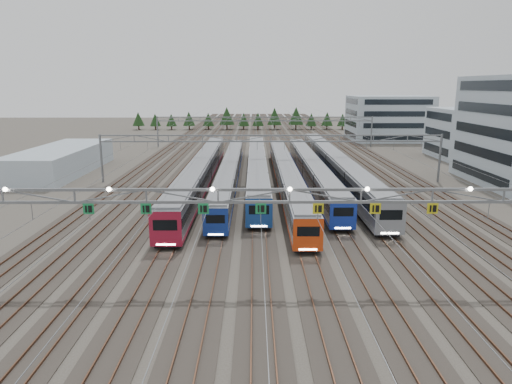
{
  "coord_description": "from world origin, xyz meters",
  "views": [
    {
      "loc": [
        -2.78,
        -34.6,
        15.68
      ],
      "look_at": [
        -2.55,
        17.64,
        3.5
      ],
      "focal_mm": 32.0,
      "sensor_mm": 36.0,
      "label": 1
    }
  ],
  "objects_px": {
    "train_f": "(335,165)",
    "depot_bldg_mid": "(469,133)",
    "train_e": "(311,169)",
    "train_c": "(257,166)",
    "depot_bldg_north": "(388,118)",
    "train_a": "(202,171)",
    "train_b": "(230,171)",
    "gantry_mid": "(271,144)",
    "gantry_far": "(265,123)",
    "gantry_near": "(289,199)",
    "train_d": "(286,174)",
    "west_shed": "(61,160)"
  },
  "relations": [
    {
      "from": "train_f",
      "to": "depot_bldg_north",
      "type": "relative_size",
      "value": 3.03
    },
    {
      "from": "train_e",
      "to": "depot_bldg_mid",
      "type": "xyz_separation_m",
      "value": [
        37.92,
        26.15,
        3.29
      ]
    },
    {
      "from": "train_d",
      "to": "train_f",
      "type": "relative_size",
      "value": 0.91
    },
    {
      "from": "train_e",
      "to": "west_shed",
      "type": "height_order",
      "value": "west_shed"
    },
    {
      "from": "depot_bldg_north",
      "to": "train_f",
      "type": "bearing_deg",
      "value": -113.99
    },
    {
      "from": "gantry_near",
      "to": "gantry_far",
      "type": "distance_m",
      "value": 85.12
    },
    {
      "from": "train_c",
      "to": "depot_bldg_north",
      "type": "bearing_deg",
      "value": 56.17
    },
    {
      "from": "gantry_far",
      "to": "depot_bldg_north",
      "type": "bearing_deg",
      "value": 23.27
    },
    {
      "from": "train_c",
      "to": "train_f",
      "type": "height_order",
      "value": "train_f"
    },
    {
      "from": "gantry_near",
      "to": "depot_bldg_north",
      "type": "xyz_separation_m",
      "value": [
        36.81,
        100.93,
        -0.67
      ]
    },
    {
      "from": "train_d",
      "to": "depot_bldg_north",
      "type": "bearing_deg",
      "value": 62.04
    },
    {
      "from": "train_c",
      "to": "gantry_near",
      "type": "relative_size",
      "value": 1.06
    },
    {
      "from": "depot_bldg_north",
      "to": "west_shed",
      "type": "relative_size",
      "value": 0.73
    },
    {
      "from": "train_e",
      "to": "train_f",
      "type": "distance_m",
      "value": 5.68
    },
    {
      "from": "gantry_far",
      "to": "west_shed",
      "type": "distance_m",
      "value": 52.92
    },
    {
      "from": "train_f",
      "to": "gantry_mid",
      "type": "xyz_separation_m",
      "value": [
        -11.25,
        -3.47,
        4.06
      ]
    },
    {
      "from": "train_d",
      "to": "gantry_far",
      "type": "relative_size",
      "value": 1.07
    },
    {
      "from": "gantry_mid",
      "to": "depot_bldg_north",
      "type": "height_order",
      "value": "depot_bldg_north"
    },
    {
      "from": "train_c",
      "to": "train_d",
      "type": "xyz_separation_m",
      "value": [
        4.5,
        -6.81,
        -0.07
      ]
    },
    {
      "from": "train_d",
      "to": "train_f",
      "type": "xyz_separation_m",
      "value": [
        9.0,
        7.68,
        0.21
      ]
    },
    {
      "from": "gantry_mid",
      "to": "depot_bldg_north",
      "type": "bearing_deg",
      "value": 58.84
    },
    {
      "from": "train_c",
      "to": "gantry_near",
      "type": "distance_m",
      "value": 43.05
    },
    {
      "from": "train_e",
      "to": "gantry_near",
      "type": "distance_m",
      "value": 41.0
    },
    {
      "from": "train_d",
      "to": "west_shed",
      "type": "xyz_separation_m",
      "value": [
        -40.64,
        13.02,
        0.19
      ]
    },
    {
      "from": "west_shed",
      "to": "train_d",
      "type": "bearing_deg",
      "value": -17.76
    },
    {
      "from": "train_c",
      "to": "gantry_mid",
      "type": "relative_size",
      "value": 1.06
    },
    {
      "from": "train_e",
      "to": "train_f",
      "type": "relative_size",
      "value": 0.84
    },
    {
      "from": "gantry_near",
      "to": "depot_bldg_mid",
      "type": "height_order",
      "value": "depot_bldg_mid"
    },
    {
      "from": "train_b",
      "to": "depot_bldg_north",
      "type": "bearing_deg",
      "value": 54.6
    },
    {
      "from": "train_b",
      "to": "train_e",
      "type": "height_order",
      "value": "train_e"
    },
    {
      "from": "train_e",
      "to": "west_shed",
      "type": "relative_size",
      "value": 1.86
    },
    {
      "from": "train_a",
      "to": "gantry_near",
      "type": "bearing_deg",
      "value": -73.5
    },
    {
      "from": "train_e",
      "to": "train_c",
      "type": "bearing_deg",
      "value": 163.96
    },
    {
      "from": "gantry_far",
      "to": "west_shed",
      "type": "relative_size",
      "value": 1.88
    },
    {
      "from": "gantry_mid",
      "to": "gantry_far",
      "type": "bearing_deg",
      "value": 90.0
    },
    {
      "from": "gantry_near",
      "to": "gantry_mid",
      "type": "xyz_separation_m",
      "value": [
        0.05,
        40.12,
        -0.7
      ]
    },
    {
      "from": "gantry_far",
      "to": "gantry_near",
      "type": "bearing_deg",
      "value": -90.03
    },
    {
      "from": "gantry_mid",
      "to": "west_shed",
      "type": "relative_size",
      "value": 1.88
    },
    {
      "from": "train_a",
      "to": "depot_bldg_mid",
      "type": "relative_size",
      "value": 3.86
    },
    {
      "from": "train_a",
      "to": "depot_bldg_north",
      "type": "height_order",
      "value": "depot_bldg_north"
    },
    {
      "from": "train_f",
      "to": "depot_bldg_mid",
      "type": "distance_m",
      "value": 40.52
    },
    {
      "from": "gantry_mid",
      "to": "depot_bldg_north",
      "type": "xyz_separation_m",
      "value": [
        36.76,
        60.81,
        0.03
      ]
    },
    {
      "from": "train_d",
      "to": "train_f",
      "type": "distance_m",
      "value": 11.83
    },
    {
      "from": "train_c",
      "to": "gantry_far",
      "type": "relative_size",
      "value": 1.06
    },
    {
      "from": "west_shed",
      "to": "gantry_mid",
      "type": "bearing_deg",
      "value": -12.91
    },
    {
      "from": "train_b",
      "to": "gantry_far",
      "type": "height_order",
      "value": "gantry_far"
    },
    {
      "from": "train_e",
      "to": "depot_bldg_north",
      "type": "xyz_separation_m",
      "value": [
        30.01,
        60.8,
        4.26
      ]
    },
    {
      "from": "train_c",
      "to": "train_f",
      "type": "relative_size",
      "value": 0.9
    },
    {
      "from": "train_b",
      "to": "depot_bldg_north",
      "type": "xyz_separation_m",
      "value": [
        43.51,
        61.22,
        4.43
      ]
    },
    {
      "from": "train_b",
      "to": "train_f",
      "type": "height_order",
      "value": "train_f"
    }
  ]
}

